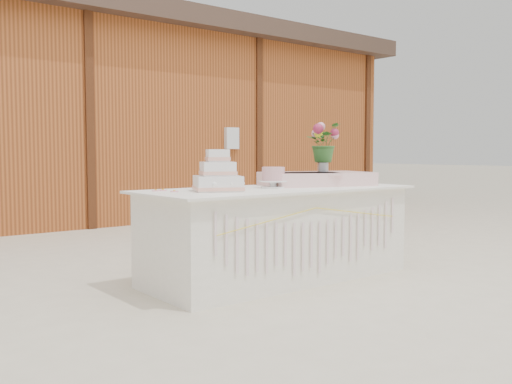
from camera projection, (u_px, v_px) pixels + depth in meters
ground at (278, 278)px, 4.85m from camera, size 80.00×80.00×0.00m
barn at (41, 116)px, 9.41m from camera, size 12.60×4.60×3.30m
cake_table at (278, 233)px, 4.82m from camera, size 2.40×1.00×0.77m
wedding_cake at (218, 177)px, 4.41m from camera, size 0.47×0.47×0.32m
pink_cake_stand at (273, 176)px, 4.80m from camera, size 0.25×0.25×0.18m
satin_runner at (317, 179)px, 5.18m from camera, size 1.07×0.80×0.12m
flower_vase at (323, 164)px, 5.23m from camera, size 0.10×0.10×0.14m
bouquet at (323, 137)px, 5.21m from camera, size 0.41×0.39×0.36m
loose_flowers at (168, 191)px, 4.32m from camera, size 0.20×0.32×0.02m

